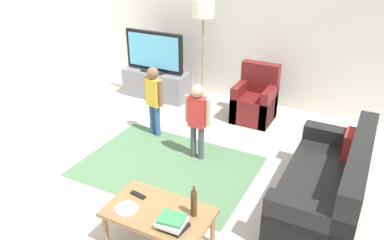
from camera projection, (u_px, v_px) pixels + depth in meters
The scene contains 15 objects.
ground at pixel (169, 189), 4.61m from camera, with size 7.80×7.80×0.00m, color beige.
wall_back at pixel (259, 24), 6.38m from camera, with size 6.00×0.12×2.70m, color silver.
area_rug at pixel (168, 166), 5.03m from camera, with size 2.20×1.60×0.01m, color #4C724C.
tv_stand at pixel (156, 84), 6.98m from camera, with size 1.20×0.44×0.50m.
tv at pixel (154, 52), 6.69m from camera, with size 1.10×0.28×0.71m.
couch at pixel (330, 187), 4.15m from camera, with size 0.80×1.80×0.86m.
armchair at pixel (255, 102), 6.15m from camera, with size 0.60×0.60×0.90m.
floor_lamp at pixel (203, 14), 6.17m from camera, with size 0.36×0.36×1.78m.
child_near_tv at pixel (154, 95), 5.53m from camera, with size 0.35×0.18×1.06m.
child_center at pixel (197, 115), 4.95m from camera, with size 0.35×0.17×1.06m.
coffee_table at pixel (159, 215), 3.63m from camera, with size 1.00×0.60×0.42m.
book_stack at pixel (172, 222), 3.40m from camera, with size 0.27×0.23×0.10m.
bottle at pixel (194, 203), 3.50m from camera, with size 0.06×0.06×0.32m.
tv_remote at pixel (138, 195), 3.81m from camera, with size 0.17×0.05×0.02m, color black.
plate at pixel (127, 209), 3.63m from camera, with size 0.22×0.22×0.02m.
Camera 1 is at (1.97, -3.20, 2.80)m, focal length 36.12 mm.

